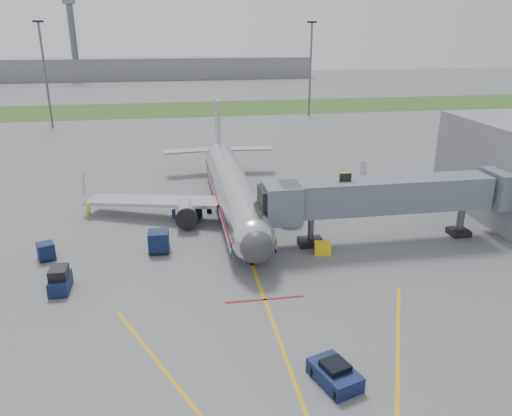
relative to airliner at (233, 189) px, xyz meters
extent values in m
plane|color=#565659|center=(0.00, -15.25, -2.65)|extent=(400.00, 400.00, 0.00)
cube|color=#2D4C1E|center=(0.00, 74.75, -2.64)|extent=(300.00, 25.00, 0.01)
cube|color=gold|center=(0.00, -17.25, -2.64)|extent=(0.25, 50.00, 0.01)
cube|color=maroon|center=(0.00, -19.25, -2.64)|extent=(6.00, 0.25, 0.01)
cube|color=gold|center=(-6.00, -29.25, -2.64)|extent=(9.52, 20.04, 0.01)
cube|color=gold|center=(6.00, -29.25, -2.64)|extent=(9.52, 20.04, 0.01)
cylinder|color=silver|center=(0.00, -0.25, 0.05)|extent=(3.80, 28.00, 3.80)
sphere|color=silver|center=(0.00, -14.25, 0.05)|extent=(3.80, 3.80, 3.80)
sphere|color=#38383D|center=(0.00, -15.55, 0.05)|extent=(2.74, 2.74, 2.74)
cube|color=black|center=(0.00, -14.65, 0.60)|extent=(2.20, 1.20, 0.55)
cone|color=silver|center=(0.00, 16.25, 0.05)|extent=(3.80, 5.00, 3.80)
cube|color=#B7BAC1|center=(0.00, 15.75, 4.05)|extent=(0.35, 4.20, 7.00)
cube|color=#B7BAC1|center=(-8.50, -0.25, -0.85)|extent=(15.10, 8.59, 1.13)
cube|color=#B7BAC1|center=(8.50, -0.25, -0.85)|extent=(15.10, 8.59, 1.13)
cylinder|color=silver|center=(-5.20, -3.25, -1.30)|extent=(2.10, 3.60, 2.10)
cylinder|color=silver|center=(5.20, -3.25, -1.30)|extent=(2.10, 3.60, 2.10)
cube|color=maroon|center=(1.92, -0.25, -0.30)|extent=(0.05, 28.00, 0.45)
cube|color=navy|center=(1.92, -0.25, -1.20)|extent=(0.05, 28.00, 0.35)
cylinder|color=black|center=(0.00, -13.25, -2.35)|extent=(0.28, 0.70, 0.70)
cylinder|color=black|center=(-2.60, 0.25, -2.20)|extent=(0.50, 1.00, 1.00)
cylinder|color=black|center=(2.60, 0.25, -2.20)|extent=(0.50, 1.00, 1.00)
cube|color=slate|center=(13.00, -10.25, 1.95)|extent=(20.00, 3.00, 3.00)
cube|color=slate|center=(3.20, -10.25, 1.75)|extent=(3.20, 3.60, 3.40)
cube|color=black|center=(2.00, -10.25, 1.75)|extent=(1.60, 3.00, 2.80)
cube|color=yellow|center=(9.00, -10.25, 3.75)|extent=(1.20, 0.15, 1.00)
cylinder|color=#595B60|center=(6.00, -10.25, -1.10)|extent=(0.56, 0.56, 3.10)
cube|color=black|center=(6.00, -10.25, -2.30)|extent=(2.20, 1.60, 0.70)
cylinder|color=#595B60|center=(21.00, -10.25, -1.10)|extent=(0.70, 0.70, 3.10)
cube|color=black|center=(21.00, -10.25, -2.35)|extent=(1.80, 1.80, 0.60)
cube|color=slate|center=(25.00, -10.25, 1.95)|extent=(3.00, 4.00, 3.40)
cylinder|color=#595B60|center=(-30.00, 54.75, 7.35)|extent=(0.44, 0.44, 20.00)
cube|color=black|center=(-30.00, 54.75, 17.55)|extent=(2.00, 0.40, 0.40)
cylinder|color=#595B60|center=(25.00, 59.75, 7.35)|extent=(0.44, 0.44, 20.00)
cube|color=black|center=(25.00, 59.75, 17.55)|extent=(2.00, 0.40, 0.40)
cube|color=slate|center=(-10.00, 154.75, 1.35)|extent=(120.00, 14.00, 8.00)
cylinder|color=#595B60|center=(-40.00, 149.75, 11.35)|extent=(2.40, 2.40, 28.00)
cube|color=#0C1B38|center=(2.25, -28.96, -2.17)|extent=(2.78, 3.55, 0.95)
cube|color=black|center=(2.25, -28.96, -1.56)|extent=(1.75, 1.75, 0.43)
cylinder|color=black|center=(1.87, -30.27, -2.30)|extent=(0.40, 0.72, 0.69)
cylinder|color=black|center=(3.35, -29.78, -2.30)|extent=(0.40, 0.72, 0.69)
cylinder|color=black|center=(1.16, -28.13, -2.30)|extent=(0.40, 0.72, 0.69)
cylinder|color=black|center=(2.64, -27.64, -2.30)|extent=(0.40, 0.72, 0.69)
cube|color=#0C1B38|center=(-15.30, -15.21, -2.04)|extent=(1.46, 2.76, 1.10)
cube|color=black|center=(-15.30, -15.21, -1.11)|extent=(1.34, 1.77, 0.77)
cylinder|color=black|center=(-15.84, -16.21, -2.37)|extent=(0.25, 0.55, 0.55)
cylinder|color=black|center=(-14.74, -16.20, -2.37)|extent=(0.25, 0.55, 0.55)
cylinder|color=black|center=(-15.86, -14.23, -2.37)|extent=(0.25, 0.55, 0.55)
cylinder|color=black|center=(-14.76, -14.22, -2.37)|extent=(0.25, 0.55, 0.55)
cube|color=#0C1B38|center=(-7.88, -9.34, -1.56)|extent=(1.86, 1.86, 1.78)
cube|color=black|center=(-7.88, -9.34, -2.44)|extent=(1.92, 1.92, 0.14)
cylinder|color=black|center=(-8.60, -10.00, -2.48)|extent=(0.27, 0.33, 0.32)
cylinder|color=black|center=(-7.23, -10.06, -2.48)|extent=(0.27, 0.33, 0.32)
cylinder|color=black|center=(-8.53, -8.62, -2.48)|extent=(0.27, 0.33, 0.32)
cylinder|color=black|center=(-7.16, -8.69, -2.48)|extent=(0.27, 0.33, 0.32)
cube|color=#0C1B38|center=(-17.58, -9.29, -1.81)|extent=(1.78, 1.78, 1.37)
cube|color=black|center=(-17.58, -9.29, -2.49)|extent=(1.83, 1.83, 0.11)
cylinder|color=black|center=(-17.87, -9.98, -2.52)|extent=(0.27, 0.30, 0.25)
cylinder|color=black|center=(-16.89, -9.59, -2.52)|extent=(0.27, 0.30, 0.25)
cylinder|color=black|center=(-18.26, -9.00, -2.52)|extent=(0.27, 0.30, 0.25)
cylinder|color=black|center=(-17.28, -8.61, -2.52)|extent=(0.27, 0.30, 0.25)
cube|color=#0C1B38|center=(-4.35, -0.47, -1.69)|extent=(1.86, 1.86, 1.56)
cube|color=black|center=(-4.35, -0.47, -2.46)|extent=(1.92, 1.92, 0.12)
cylinder|color=black|center=(-4.81, -1.19, -2.50)|extent=(0.28, 0.32, 0.28)
cylinder|color=black|center=(-3.63, -0.93, -2.50)|extent=(0.28, 0.32, 0.28)
cylinder|color=black|center=(-5.07, -0.01, -2.50)|extent=(0.28, 0.32, 0.28)
cylinder|color=black|center=(-3.89, 0.25, -2.50)|extent=(0.28, 0.32, 0.28)
cube|color=#0C1B38|center=(-5.45, -1.78, -2.24)|extent=(2.42, 3.52, 0.82)
cube|color=black|center=(-5.62, -1.36, -1.37)|extent=(2.14, 3.71, 1.29)
cylinder|color=black|center=(-5.43, -3.05, -2.39)|extent=(0.38, 0.55, 0.51)
cylinder|color=black|center=(-4.58, -2.71, -2.39)|extent=(0.38, 0.55, 0.51)
cylinder|color=black|center=(-6.32, -0.86, -2.39)|extent=(0.38, 0.55, 0.51)
cylinder|color=black|center=(-5.47, -0.51, -2.39)|extent=(0.38, 0.55, 0.51)
cube|color=yellow|center=(6.56, -12.25, -2.08)|extent=(1.58, 1.21, 1.14)
cylinder|color=black|center=(6.09, -12.16, -2.50)|extent=(0.24, 0.32, 0.28)
cylinder|color=black|center=(7.02, -12.34, -2.50)|extent=(0.24, 0.32, 0.28)
imported|color=#B1D819|center=(-15.31, 0.32, -1.79)|extent=(0.72, 0.73, 1.71)
camera|label=1|loc=(-6.10, -51.37, 16.53)|focal=35.00mm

